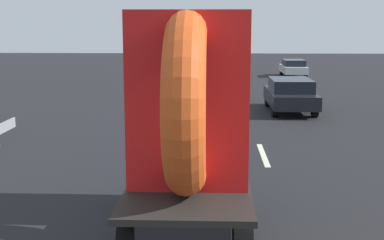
% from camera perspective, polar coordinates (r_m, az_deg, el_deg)
% --- Properties ---
extents(ground_plane, '(120.00, 120.00, 0.00)m').
position_cam_1_polar(ground_plane, '(9.91, -0.51, -11.95)').
color(ground_plane, black).
extents(flatbed_truck, '(2.02, 4.66, 3.97)m').
position_cam_1_polar(flatbed_truck, '(9.34, -0.19, -1.41)').
color(flatbed_truck, black).
rests_on(flatbed_truck, ground_plane).
extents(distant_sedan, '(1.88, 4.39, 1.43)m').
position_cam_1_polar(distant_sedan, '(23.30, 10.53, 2.77)').
color(distant_sedan, black).
rests_on(distant_sedan, ground_plane).
extents(lane_dash_left_far, '(0.16, 2.17, 0.01)m').
position_cam_1_polar(lane_dash_left_far, '(15.67, -6.16, -3.60)').
color(lane_dash_left_far, beige).
rests_on(lane_dash_left_far, ground_plane).
extents(lane_dash_right_far, '(0.16, 2.76, 0.01)m').
position_cam_1_polar(lane_dash_right_far, '(15.57, 7.67, -3.73)').
color(lane_dash_right_far, beige).
rests_on(lane_dash_right_far, ground_plane).
extents(oncoming_car, '(1.61, 3.75, 1.22)m').
position_cam_1_polar(oncoming_car, '(39.09, 10.86, 5.58)').
color(oncoming_car, black).
rests_on(oncoming_car, ground_plane).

